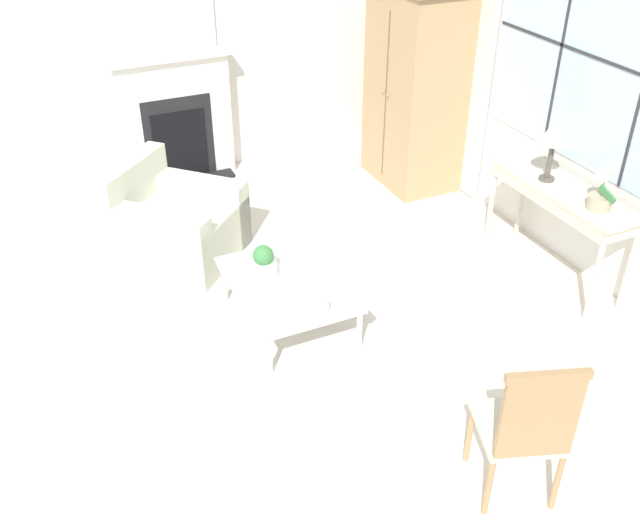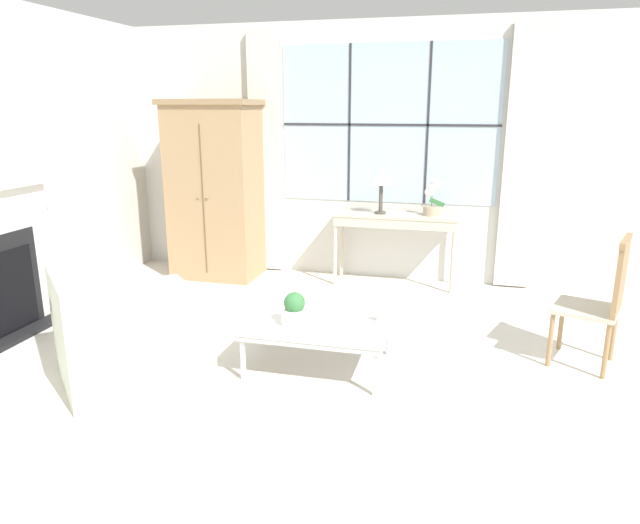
# 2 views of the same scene
# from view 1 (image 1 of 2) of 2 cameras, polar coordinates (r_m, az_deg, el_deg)

# --- Properties ---
(ground_plane) EXTENTS (14.00, 14.00, 0.00)m
(ground_plane) POSITION_cam_1_polar(r_m,az_deg,el_deg) (5.18, -7.19, -7.01)
(ground_plane) COLOR silver
(wall_back_windowed) EXTENTS (7.20, 0.14, 2.80)m
(wall_back_windowed) POSITION_cam_1_polar(r_m,az_deg,el_deg) (5.93, 21.23, 12.04)
(wall_back_windowed) COLOR silver
(wall_back_windowed) RESTS_ON ground_plane
(wall_left) EXTENTS (0.06, 7.20, 2.80)m
(wall_left) POSITION_cam_1_polar(r_m,az_deg,el_deg) (7.34, -11.25, 17.19)
(wall_left) COLOR silver
(wall_left) RESTS_ON ground_plane
(fireplace) EXTENTS (0.34, 1.21, 2.24)m
(fireplace) POSITION_cam_1_polar(r_m,az_deg,el_deg) (7.39, -11.61, 11.96)
(fireplace) COLOR black
(fireplace) RESTS_ON ground_plane
(armoire) EXTENTS (1.02, 0.74, 1.98)m
(armoire) POSITION_cam_1_polar(r_m,az_deg,el_deg) (7.19, 7.74, 13.84)
(armoire) COLOR tan
(armoire) RESTS_ON ground_plane
(console_table) EXTENTS (1.34, 0.41, 0.80)m
(console_table) POSITION_cam_1_polar(r_m,az_deg,el_deg) (5.91, 18.83, 4.91)
(console_table) COLOR beige
(console_table) RESTS_ON ground_plane
(table_lamp) EXTENTS (0.24, 0.24, 0.50)m
(table_lamp) POSITION_cam_1_polar(r_m,az_deg,el_deg) (5.79, 18.28, 9.67)
(table_lamp) COLOR #4C4742
(table_lamp) RESTS_ON console_table
(potted_orchid) EXTENTS (0.22, 0.18, 0.39)m
(potted_orchid) POSITION_cam_1_polar(r_m,az_deg,el_deg) (5.56, 21.73, 5.50)
(potted_orchid) COLOR tan
(potted_orchid) RESTS_ON console_table
(armchair_upholstered) EXTENTS (1.29, 1.29, 0.82)m
(armchair_upholstered) POSITION_cam_1_polar(r_m,az_deg,el_deg) (6.17, -11.57, 2.82)
(armchair_upholstered) COLOR beige
(armchair_upholstered) RESTS_ON ground_plane
(side_chair_wooden) EXTENTS (0.56, 0.56, 1.01)m
(side_chair_wooden) POSITION_cam_1_polar(r_m,az_deg,el_deg) (3.97, 16.29, -12.42)
(side_chair_wooden) COLOR beige
(side_chair_wooden) RESTS_ON ground_plane
(coffee_table) EXTENTS (1.06, 0.79, 0.38)m
(coffee_table) POSITION_cam_1_polar(r_m,az_deg,el_deg) (5.21, -2.56, -1.87)
(coffee_table) COLOR silver
(coffee_table) RESTS_ON ground_plane
(potted_plant_small) EXTENTS (0.15, 0.15, 0.24)m
(potted_plant_small) POSITION_cam_1_polar(r_m,az_deg,el_deg) (5.20, -4.54, 0.13)
(potted_plant_small) COLOR white
(potted_plant_small) RESTS_ON coffee_table
(pillar_candle) EXTENTS (0.10, 0.10, 0.11)m
(pillar_candle) POSITION_cam_1_polar(r_m,az_deg,el_deg) (4.85, 0.28, -3.58)
(pillar_candle) COLOR silver
(pillar_candle) RESTS_ON coffee_table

